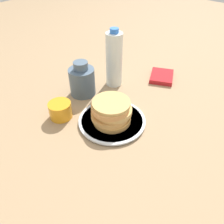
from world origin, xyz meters
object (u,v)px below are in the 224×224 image
(plate, at_px, (112,121))
(pancake_stack, at_px, (111,111))
(cream_jug, at_px, (82,81))
(juice_glass, at_px, (60,110))
(water_bottle_near, at_px, (114,60))

(plate, relative_size, pancake_stack, 1.64)
(pancake_stack, relative_size, cream_jug, 1.01)
(juice_glass, relative_size, water_bottle_near, 0.33)
(pancake_stack, height_order, juice_glass, pancake_stack)
(pancake_stack, relative_size, juice_glass, 1.77)
(plate, distance_m, water_bottle_near, 0.28)
(plate, xyz_separation_m, water_bottle_near, (-0.17, 0.20, 0.11))
(pancake_stack, height_order, water_bottle_near, water_bottle_near)
(pancake_stack, relative_size, water_bottle_near, 0.59)
(pancake_stack, height_order, cream_jug, cream_jug)
(cream_jug, distance_m, water_bottle_near, 0.16)
(plate, distance_m, juice_glass, 0.19)
(juice_glass, bearing_deg, water_bottle_near, 91.95)
(pancake_stack, distance_m, juice_glass, 0.19)
(water_bottle_near, bearing_deg, plate, -49.18)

